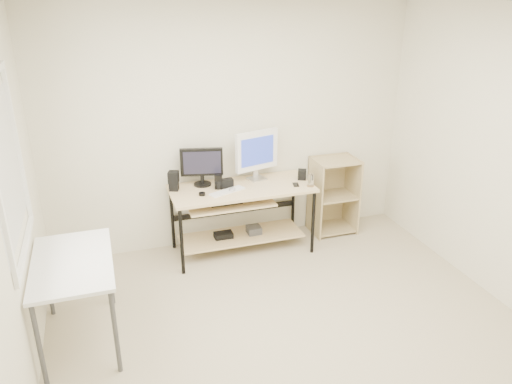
{
  "coord_description": "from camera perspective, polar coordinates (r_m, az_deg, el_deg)",
  "views": [
    {
      "loc": [
        -1.36,
        -3.02,
        2.71
      ],
      "look_at": [
        0.04,
        1.3,
        0.83
      ],
      "focal_mm": 35.0,
      "sensor_mm": 36.0,
      "label": 1
    }
  ],
  "objects": [
    {
      "name": "audio_controller",
      "position": [
        5.18,
        -4.31,
        1.17
      ],
      "size": [
        0.09,
        0.07,
        0.16
      ],
      "primitive_type": "cube",
      "rotation": [
        0.0,
        0.0,
        -0.34
      ],
      "color": "black",
      "rests_on": "desk"
    },
    {
      "name": "mouse",
      "position": [
        5.14,
        -2.73,
        0.29
      ],
      "size": [
        0.1,
        0.13,
        0.04
      ],
      "primitive_type": "ellipsoid",
      "rotation": [
        0.0,
        0.0,
        -0.41
      ],
      "color": "#AFAFB4",
      "rests_on": "desk"
    },
    {
      "name": "speaker_right",
      "position": [
        5.47,
        5.29,
        2.01
      ],
      "size": [
        0.12,
        0.12,
        0.11
      ],
      "primitive_type": "cube",
      "rotation": [
        0.0,
        0.0,
        -0.43
      ],
      "color": "black",
      "rests_on": "desk"
    },
    {
      "name": "smartphone",
      "position": [
        5.31,
        4.57,
        0.84
      ],
      "size": [
        0.08,
        0.12,
        0.01
      ],
      "primitive_type": "cube",
      "rotation": [
        0.0,
        0.0,
        -0.24
      ],
      "color": "black",
      "rests_on": "desk"
    },
    {
      "name": "volume_puck",
      "position": [
        5.06,
        -6.18,
        -0.23
      ],
      "size": [
        0.08,
        0.08,
        0.03
      ],
      "primitive_type": "cylinder",
      "rotation": [
        0.0,
        0.0,
        -0.28
      ],
      "color": "black",
      "rests_on": "desk"
    },
    {
      "name": "center_speaker",
      "position": [
        5.23,
        -3.63,
        0.97
      ],
      "size": [
        0.19,
        0.09,
        0.09
      ],
      "primitive_type": "cube",
      "rotation": [
        0.0,
        0.0,
        0.06
      ],
      "color": "black",
      "rests_on": "desk"
    },
    {
      "name": "shelf_unit",
      "position": [
        5.9,
        8.69,
        -0.26
      ],
      "size": [
        0.5,
        0.4,
        0.9
      ],
      "color": "tan",
      "rests_on": "ground"
    },
    {
      "name": "coaster",
      "position": [
        5.3,
        6.24,
        0.7
      ],
      "size": [
        0.1,
        0.1,
        0.01
      ],
      "primitive_type": "cylinder",
      "rotation": [
        0.0,
        0.0,
        0.29
      ],
      "color": "#9A7445",
      "rests_on": "desk"
    },
    {
      "name": "black_monitor",
      "position": [
        5.25,
        -6.22,
        3.16
      ],
      "size": [
        0.44,
        0.18,
        0.41
      ],
      "rotation": [
        0.0,
        0.0,
        -0.22
      ],
      "color": "black",
      "rests_on": "desk"
    },
    {
      "name": "desk",
      "position": [
        5.33,
        -1.9,
        -1.56
      ],
      "size": [
        1.5,
        0.65,
        0.75
      ],
      "color": "beige",
      "rests_on": "ground"
    },
    {
      "name": "keyboard",
      "position": [
        5.12,
        -3.31,
        0.07
      ],
      "size": [
        0.41,
        0.25,
        0.01
      ],
      "primitive_type": "cube",
      "rotation": [
        0.0,
        0.0,
        0.38
      ],
      "color": "white",
      "rests_on": "desk"
    },
    {
      "name": "side_table",
      "position": [
        4.16,
        -20.18,
        -8.35
      ],
      "size": [
        0.6,
        1.0,
        0.75
      ],
      "color": "white",
      "rests_on": "ground"
    },
    {
      "name": "white_imac",
      "position": [
        5.35,
        0.09,
        4.6
      ],
      "size": [
        0.5,
        0.18,
        0.54
      ],
      "rotation": [
        0.0,
        0.0,
        0.26
      ],
      "color": "silver",
      "rests_on": "desk"
    },
    {
      "name": "speaker_left",
      "position": [
        5.2,
        -9.4,
        1.31
      ],
      "size": [
        0.13,
        0.13,
        0.2
      ],
      "rotation": [
        0.0,
        0.0,
        -0.36
      ],
      "color": "black",
      "rests_on": "desk"
    },
    {
      "name": "room",
      "position": [
        3.58,
        3.5,
        -0.44
      ],
      "size": [
        4.01,
        4.01,
        2.62
      ],
      "color": "#BAAC8F",
      "rests_on": "ground"
    },
    {
      "name": "drinking_glass",
      "position": [
        5.28,
        6.27,
        1.36
      ],
      "size": [
        0.08,
        0.08,
        0.12
      ],
      "primitive_type": "cylinder",
      "rotation": [
        0.0,
        0.0,
        0.29
      ],
      "color": "white",
      "rests_on": "coaster"
    }
  ]
}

